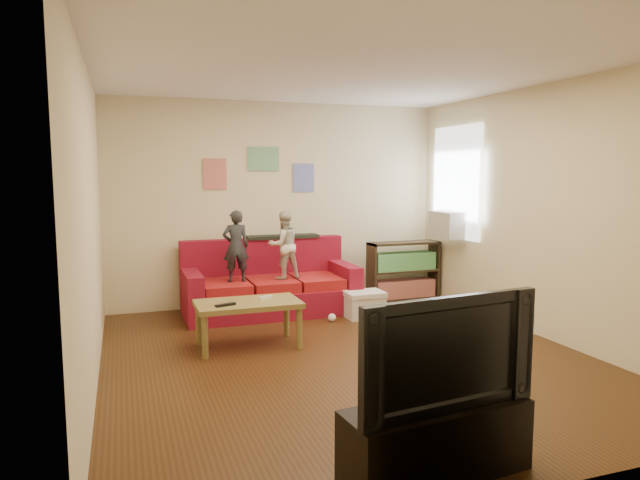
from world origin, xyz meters
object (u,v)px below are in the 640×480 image
object	(u,v)px
sofa	(269,287)
coffee_table	(248,308)
child_b	(284,245)
bookshelf	(403,274)
tv_stand	(436,440)
child_a	(236,246)
television	(438,350)
file_box	(364,304)

from	to	relation	value
sofa	coffee_table	world-z (taller)	sofa
child_b	bookshelf	xyz separation A→B (m)	(1.82, 0.28, -0.51)
sofa	coffee_table	bearing A→B (deg)	-112.47
sofa	tv_stand	bearing A→B (deg)	-90.73
child_a	bookshelf	size ratio (longest dim) A/B	0.86
bookshelf	television	size ratio (longest dim) A/B	0.87
child_b	tv_stand	world-z (taller)	child_b
child_a	child_b	size ratio (longest dim) A/B	1.03
child_a	tv_stand	size ratio (longest dim) A/B	0.77
file_box	tv_stand	distance (m)	3.68
child_a	coffee_table	distance (m)	1.29
coffee_table	tv_stand	distance (m)	2.87
sofa	file_box	size ratio (longest dim) A/B	4.57
sofa	file_box	xyz separation A→B (m)	(1.03, -0.67, -0.15)
child_b	tv_stand	distance (m)	4.07
television	file_box	bearing A→B (deg)	66.33
child_b	coffee_table	bearing A→B (deg)	50.01
bookshelf	tv_stand	distance (m)	4.74
bookshelf	file_box	xyz separation A→B (m)	(-0.94, -0.78, -0.20)
sofa	coffee_table	distance (m)	1.48
bookshelf	child_a	bearing A→B (deg)	-173.32
sofa	child_b	world-z (taller)	child_b
child_a	tv_stand	bearing A→B (deg)	97.19
child_a	coffee_table	xyz separation A→B (m)	(-0.11, -1.19, -0.48)
child_a	tv_stand	distance (m)	4.08
sofa	child_b	distance (m)	0.60
sofa	child_b	size ratio (longest dim) A/B	2.54
child_a	child_b	xyz separation A→B (m)	(0.60, 0.00, -0.01)
bookshelf	file_box	bearing A→B (deg)	-140.28
sofa	child_b	bearing A→B (deg)	-49.56
bookshelf	coffee_table	bearing A→B (deg)	-149.76
child_a	coffee_table	bearing A→B (deg)	86.14
file_box	television	world-z (taller)	television
coffee_table	bookshelf	bearing A→B (deg)	30.24
file_box	child_a	bearing A→B (deg)	161.50
coffee_table	child_a	bearing A→B (deg)	84.63
sofa	child_a	distance (m)	0.75
television	child_a	bearing A→B (deg)	89.11
child_a	television	xyz separation A→B (m)	(0.40, -4.01, -0.12)
child_b	television	size ratio (longest dim) A/B	0.73
child_b	bookshelf	size ratio (longest dim) A/B	0.84
sofa	television	xyz separation A→B (m)	(-0.05, -4.18, 0.44)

